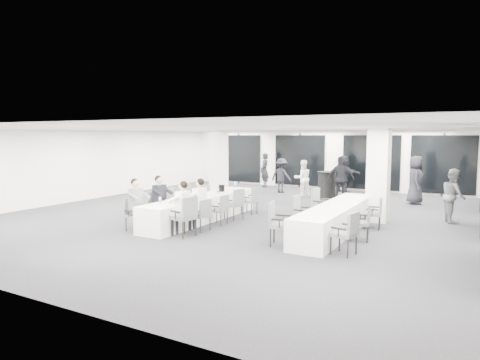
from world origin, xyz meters
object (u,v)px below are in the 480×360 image
at_px(chair_main_right_far, 251,199).
at_px(chair_side_right_near, 347,231).
at_px(standing_guest_b, 303,176).
at_px(chair_main_left_near, 134,212).
at_px(chair_side_left_near, 278,221).
at_px(cocktail_table, 327,185).
at_px(chair_side_right_mid, 363,220).
at_px(chair_main_left_fourth, 190,198).
at_px(ice_bucket_near, 186,196).
at_px(standing_guest_g, 265,168).
at_px(standing_guest_e, 416,177).
at_px(chair_main_left_far, 209,196).
at_px(ice_bucket_far, 222,188).
at_px(banquet_table_main, 202,208).
at_px(chair_side_left_mid, 301,212).
at_px(standing_guest_c, 281,173).
at_px(chair_main_right_fourth, 236,202).
at_px(chair_main_left_mid, 173,202).
at_px(chair_main_right_near, 186,214).
at_px(banquet_table_side, 336,219).
at_px(chair_main_right_mid, 221,208).
at_px(standing_guest_h, 454,192).
at_px(chair_side_right_far, 376,211).
at_px(chair_main_right_second, 202,213).
at_px(standing_guest_d, 341,176).
at_px(chair_side_left_far, 320,203).
at_px(chair_main_left_second, 157,206).

relative_size(chair_main_right_far, chair_side_right_near, 0.95).
bearing_deg(standing_guest_b, chair_main_left_near, 38.75).
bearing_deg(chair_side_left_near, cocktail_table, 175.53).
bearing_deg(chair_side_right_mid, chair_main_left_fourth, 73.02).
xyz_separation_m(chair_main_right_far, chair_side_left_near, (2.40, -3.26, 0.07)).
bearing_deg(chair_main_right_far, ice_bucket_near, 165.06).
bearing_deg(standing_guest_g, standing_guest_e, 27.29).
bearing_deg(chair_main_left_far, chair_side_left_near, 47.43).
distance_m(chair_side_left_near, chair_side_right_mid, 2.19).
relative_size(chair_side_left_near, standing_guest_g, 0.53).
bearing_deg(ice_bucket_far, banquet_table_main, -88.24).
bearing_deg(chair_side_left_mid, chair_main_left_fourth, -97.14).
distance_m(chair_main_right_far, standing_guest_c, 5.55).
distance_m(chair_main_left_far, standing_guest_e, 7.81).
distance_m(chair_main_right_fourth, standing_guest_c, 6.58).
xyz_separation_m(chair_main_left_mid, chair_side_left_mid, (4.06, 0.25, 0.01)).
xyz_separation_m(chair_main_right_near, chair_main_right_fourth, (-0.01, 2.58, -0.05)).
bearing_deg(chair_main_left_far, cocktail_table, 144.69).
relative_size(chair_main_left_far, chair_side_right_mid, 0.94).
xyz_separation_m(banquet_table_side, chair_main_right_far, (-3.24, 1.30, 0.14)).
relative_size(banquet_table_main, chair_main_left_mid, 5.09).
xyz_separation_m(banquet_table_side, ice_bucket_near, (-3.97, -1.31, 0.49)).
bearing_deg(banquet_table_side, chair_main_right_far, 158.14).
bearing_deg(cocktail_table, chair_side_right_mid, -65.17).
bearing_deg(ice_bucket_near, ice_bucket_far, 93.57).
bearing_deg(chair_main_right_mid, chair_side_left_mid, -86.51).
bearing_deg(standing_guest_e, standing_guest_h, -165.37).
relative_size(chair_main_left_mid, chair_side_left_mid, 0.99).
bearing_deg(ice_bucket_far, standing_guest_b, 81.07).
height_order(cocktail_table, chair_side_right_mid, cocktail_table).
xyz_separation_m(chair_main_right_far, chair_side_right_mid, (4.07, -1.84, 0.01)).
xyz_separation_m(chair_main_left_fourth, standing_guest_b, (1.63, 5.96, 0.29)).
relative_size(chair_side_right_far, standing_guest_e, 0.44).
height_order(banquet_table_main, chair_main_right_mid, chair_main_right_mid).
distance_m(banquet_table_main, chair_main_right_second, 1.45).
bearing_deg(standing_guest_e, chair_main_left_fourth, 124.06).
xyz_separation_m(chair_main_left_near, chair_main_right_second, (1.65, 0.87, -0.01)).
bearing_deg(chair_side_left_mid, standing_guest_d, -172.99).
relative_size(chair_main_left_far, standing_guest_g, 0.45).
xyz_separation_m(chair_side_left_far, standing_guest_e, (2.05, 5.01, 0.45)).
xyz_separation_m(cocktail_table, chair_side_right_near, (2.94, -7.83, -0.02)).
bearing_deg(chair_side_right_mid, chair_main_right_second, 94.13).
distance_m(banquet_table_side, chair_main_left_far, 5.06).
distance_m(chair_main_right_near, chair_side_right_mid, 4.43).
bearing_deg(chair_side_left_near, chair_side_right_mid, 116.61).
bearing_deg(chair_side_left_far, chair_main_left_second, -51.47).
bearing_deg(chair_side_right_near, chair_side_right_mid, 11.45).
xyz_separation_m(chair_main_right_far, chair_side_left_mid, (2.40, -1.75, 0.05)).
distance_m(chair_main_left_far, chair_main_right_second, 3.32).
xyz_separation_m(chair_main_left_mid, standing_guest_h, (7.55, 3.77, 0.35)).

